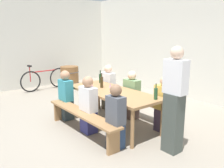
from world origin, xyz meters
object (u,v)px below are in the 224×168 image
(tasting_table, at_px, (112,94))
(parked_bicycle_0, at_px, (45,79))
(bench_far, at_px, (137,102))
(wine_bottle_1, at_px, (100,78))
(bench_near, at_px, (82,116))
(wine_bottle_2, at_px, (102,82))
(seated_guest_far_0, at_px, (108,88))
(wine_glass_2, at_px, (114,91))
(standing_host, at_px, (174,102))
(seated_guest_far_2, at_px, (164,106))
(wine_glass_0, at_px, (110,85))
(wine_bottle_0, at_px, (156,94))
(seated_guest_near_1, at_px, (88,106))
(seated_guest_far_1, at_px, (132,96))
(seated_guest_near_0, at_px, (66,96))
(wine_glass_1, at_px, (92,85))
(wine_barrel, at_px, (70,77))
(seated_guest_near_2, at_px, (116,118))

(tasting_table, relative_size, parked_bicycle_0, 1.27)
(bench_far, bearing_deg, wine_bottle_1, -149.90)
(bench_near, relative_size, wine_bottle_1, 7.02)
(wine_bottle_2, bearing_deg, seated_guest_far_0, 131.70)
(wine_glass_2, height_order, standing_host, standing_host)
(wine_glass_2, distance_m, seated_guest_far_2, 1.06)
(bench_far, height_order, wine_glass_0, wine_glass_0)
(bench_near, bearing_deg, wine_bottle_0, 44.57)
(wine_bottle_0, bearing_deg, seated_guest_near_1, -139.89)
(wine_bottle_1, xyz_separation_m, wine_bottle_2, (0.42, -0.27, 0.01))
(seated_guest_far_1, bearing_deg, standing_host, 71.04)
(bench_far, distance_m, seated_guest_near_0, 1.64)
(seated_guest_near_0, bearing_deg, wine_glass_0, -58.13)
(wine_glass_1, xyz_separation_m, parked_bicycle_0, (-3.63, 0.47, -0.50))
(wine_bottle_2, relative_size, seated_guest_near_1, 0.29)
(wine_bottle_1, relative_size, wine_bottle_2, 0.93)
(seated_guest_far_0, distance_m, seated_guest_far_2, 1.80)
(seated_guest_far_0, bearing_deg, wine_bottle_2, 41.70)
(seated_guest_far_1, bearing_deg, wine_barrel, -95.99)
(wine_glass_1, xyz_separation_m, seated_guest_near_0, (-0.61, -0.30, -0.32))
(bench_near, height_order, wine_glass_2, wine_glass_2)
(wine_bottle_1, bearing_deg, wine_glass_0, -21.93)
(seated_guest_near_2, bearing_deg, wine_glass_2, 54.34)
(wine_bottle_0, distance_m, wine_glass_0, 1.04)
(wine_bottle_2, xyz_separation_m, wine_glass_1, (0.07, -0.31, -0.01))
(wine_bottle_0, xyz_separation_m, seated_guest_far_0, (-1.90, 0.37, -0.31))
(seated_guest_far_0, distance_m, standing_host, 2.50)
(tasting_table, height_order, seated_guest_far_0, seated_guest_far_0)
(bench_near, distance_m, wine_glass_2, 0.80)
(wine_bottle_1, bearing_deg, seated_guest_far_2, 10.57)
(wine_glass_2, bearing_deg, seated_guest_near_2, -35.66)
(seated_guest_near_0, distance_m, seated_guest_near_2, 1.77)
(wine_bottle_2, bearing_deg, parked_bicycle_0, 177.36)
(standing_host, bearing_deg, tasting_table, 2.46)
(seated_guest_near_1, bearing_deg, seated_guest_far_1, 2.03)
(bench_near, relative_size, standing_host, 1.22)
(seated_guest_far_0, height_order, standing_host, standing_host)
(bench_far, bearing_deg, wine_glass_2, -68.95)
(wine_glass_2, xyz_separation_m, seated_guest_near_2, (0.46, -0.33, -0.33))
(parked_bicycle_0, bearing_deg, wine_glass_1, -101.31)
(bench_near, distance_m, bench_far, 1.50)
(seated_guest_near_2, height_order, standing_host, standing_host)
(tasting_table, xyz_separation_m, seated_guest_far_1, (-0.03, 0.60, -0.16))
(seated_guest_near_0, xyz_separation_m, parked_bicycle_0, (-3.02, 0.78, -0.17))
(seated_guest_far_2, height_order, parked_bicycle_0, seated_guest_far_2)
(bench_near, xyz_separation_m, parked_bicycle_0, (-3.94, 0.93, 0.01))
(wine_bottle_0, relative_size, seated_guest_far_2, 0.26)
(tasting_table, height_order, wine_glass_1, wine_glass_1)
(wine_glass_2, distance_m, parked_bicycle_0, 4.38)
(wine_glass_1, xyz_separation_m, seated_guest_near_2, (1.16, -0.30, -0.32))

